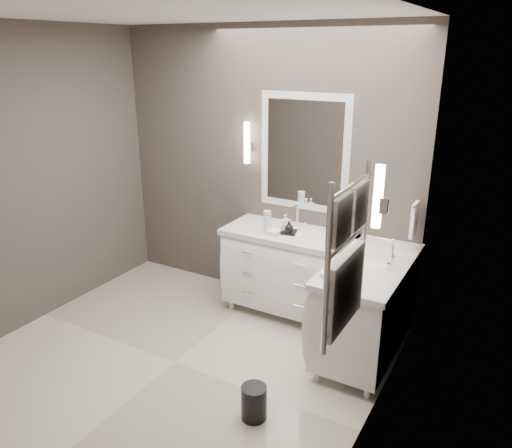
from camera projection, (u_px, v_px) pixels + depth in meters
The scene contains 20 objects.
floor at pixel (175, 363), 4.15m from camera, with size 3.20×3.00×0.01m, color beige.
ceiling at pixel (152, 10), 3.25m from camera, with size 3.20×3.00×0.01m, color white.
wall_back at pixel (262, 168), 4.93m from camera, with size 3.20×0.01×2.70m, color #453C37.
wall_left at pixel (24, 181), 4.45m from camera, with size 0.01×3.00×2.70m, color #453C37.
wall_right at pixel (377, 248), 2.95m from camera, with size 0.01×3.00×2.70m, color #453C37.
vanity_back at pixel (289, 267), 4.78m from camera, with size 1.24×0.59×0.97m.
vanity_right at pixel (367, 303), 4.11m from camera, with size 0.59×1.24×0.97m.
mirror_back at pixel (304, 153), 4.64m from camera, with size 0.90×0.02×1.10m.
mirror_right at pixel (410, 185), 3.55m from camera, with size 0.02×0.90×1.10m.
sconce_back at pixel (247, 144), 4.85m from camera, with size 0.06×0.06×0.40m.
sconce_right at pixel (378, 198), 3.09m from camera, with size 0.06×0.06×0.40m.
towel_bar_corner at pixel (414, 219), 4.18m from camera, with size 0.03×0.22×0.30m.
towel_ladder at pixel (345, 264), 2.64m from camera, with size 0.06×0.58×0.90m.
waste_bin at pixel (254, 402), 3.49m from camera, with size 0.18×0.18×0.25m, color black.
amenity_tray_back at pixel (287, 232), 4.62m from camera, with size 0.17×0.13×0.03m, color black.
amenity_tray_right at pixel (344, 271), 3.80m from camera, with size 0.12×0.16×0.02m, color black.
water_bottle at pixel (267, 222), 4.61m from camera, with size 0.07×0.07×0.21m, color silver.
soap_bottle_a at pixel (286, 222), 4.62m from camera, with size 0.07×0.07×0.15m, color white.
soap_bottle_b at pixel (289, 227), 4.56m from camera, with size 0.08×0.08×0.10m, color black.
soap_bottle_c at pixel (345, 259), 3.77m from camera, with size 0.07×0.07×0.18m, color white.
Camera 1 is at (2.33, -2.74, 2.47)m, focal length 35.00 mm.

